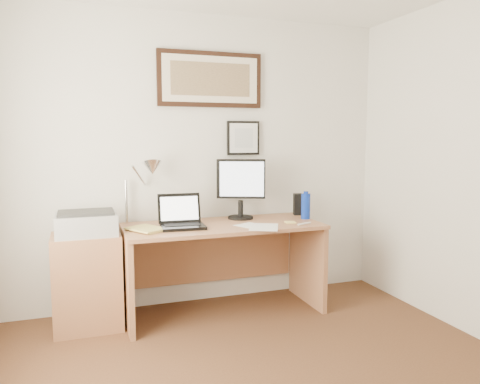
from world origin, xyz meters
name	(u,v)px	position (x,y,z in m)	size (l,w,h in m)	color
wall_back	(194,161)	(0.00, 2.00, 1.25)	(3.50, 0.02, 2.50)	silver
side_cabinet	(87,281)	(-0.92, 1.68, 0.36)	(0.50, 0.40, 0.73)	#986140
water_bottle	(306,206)	(0.91, 1.63, 0.86)	(0.08, 0.08, 0.22)	#0D2CAA
bottle_cap	(306,192)	(0.91, 1.63, 0.98)	(0.04, 0.04, 0.02)	#0D2CAA
speaker	(299,204)	(0.94, 1.84, 0.85)	(0.09, 0.08, 0.20)	black
paper_sheet_a	(254,226)	(0.36, 1.47, 0.75)	(0.20, 0.28, 0.00)	white
paper_sheet_b	(264,227)	(0.42, 1.39, 0.75)	(0.22, 0.31, 0.00)	white
sticky_pad	(290,222)	(0.69, 1.49, 0.76)	(0.08, 0.08, 0.01)	#FFE378
marker_pen	(304,224)	(0.77, 1.39, 0.76)	(0.02, 0.02, 0.14)	white
book	(135,231)	(-0.57, 1.52, 0.76)	(0.21, 0.29, 0.02)	#D0BF62
desk	(220,250)	(0.15, 1.72, 0.51)	(1.60, 0.70, 0.75)	#986140
laptop	(182,220)	(-0.20, 1.62, 0.81)	(0.35, 0.31, 0.26)	black
lcd_monitor	(241,186)	(0.37, 1.82, 1.04)	(0.40, 0.22, 0.52)	black
printer	(86,223)	(-0.91, 1.66, 0.82)	(0.44, 0.34, 0.18)	#A3A3A5
desk_lamp	(150,171)	(-0.41, 1.81, 1.19)	(0.29, 0.27, 0.53)	silver
picture_large	(210,79)	(0.15, 1.97, 1.95)	(0.92, 0.04, 0.47)	black
picture_small	(243,138)	(0.45, 1.97, 1.45)	(0.30, 0.03, 0.30)	black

